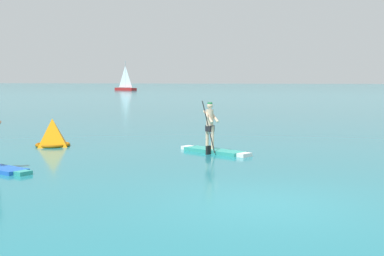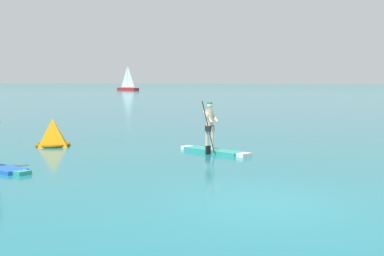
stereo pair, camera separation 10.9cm
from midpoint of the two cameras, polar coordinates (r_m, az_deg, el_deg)
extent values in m
plane|color=#1E727F|center=(11.58, 7.90, -8.12)|extent=(440.00, 440.00, 0.00)
cube|color=teal|center=(15.57, -17.56, -4.60)|extent=(0.47, 0.51, 0.11)
cube|color=teal|center=(19.16, 2.58, -2.49)|extent=(2.41, 1.98, 0.13)
cube|color=white|center=(18.27, 5.78, -2.89)|extent=(0.53, 0.58, 0.13)
cube|color=white|center=(20.10, -0.32, -2.11)|extent=(0.49, 0.52, 0.13)
cylinder|color=beige|center=(19.17, 2.35, -1.04)|extent=(0.11, 0.11, 0.83)
cylinder|color=beige|center=(19.35, 1.78, -0.98)|extent=(0.11, 0.11, 0.83)
cube|color=black|center=(19.22, 2.07, -0.05)|extent=(0.34, 0.33, 0.22)
cylinder|color=beige|center=(19.19, 2.07, 1.11)|extent=(0.26, 0.26, 0.60)
sphere|color=beige|center=(19.16, 2.08, 2.40)|extent=(0.21, 0.21, 0.21)
cylinder|color=#338C4C|center=(19.16, 2.08, 2.68)|extent=(0.18, 0.18, 0.06)
cylinder|color=beige|center=(19.27, 2.49, 1.27)|extent=(0.43, 0.35, 0.48)
cylinder|color=beige|center=(19.04, 1.87, 1.22)|extent=(0.43, 0.35, 0.48)
cylinder|color=black|center=(18.64, 1.91, 0.12)|extent=(0.52, 0.38, 1.81)
cube|color=black|center=(18.74, 1.90, -2.40)|extent=(0.18, 0.21, 0.32)
pyramid|color=orange|center=(21.64, -14.58, -0.45)|extent=(1.46, 1.46, 1.10)
torus|color=#915407|center=(21.69, -14.55, -1.73)|extent=(1.35, 1.35, 0.12)
cube|color=#A51E1E|center=(110.87, -6.87, 4.16)|extent=(5.47, 4.51, 0.57)
cylinder|color=#B2B2B7|center=(110.85, -6.89, 5.77)|extent=(0.12, 0.12, 5.65)
pyramid|color=white|center=(110.84, -6.89, 5.52)|extent=(2.37, 1.24, 4.48)
camera|label=1|loc=(0.05, -89.85, 0.01)|focal=49.70mm
camera|label=2|loc=(0.05, 90.15, -0.01)|focal=49.70mm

